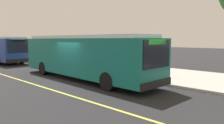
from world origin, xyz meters
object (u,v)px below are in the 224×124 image
Objects in this scene: transit_bus_main at (83,55)px; transit_bus_second at (0,48)px; waiting_bench at (132,65)px; pedestrian_commuter at (160,62)px; route_sign_post at (144,50)px.

transit_bus_second is (-15.69, 0.03, -0.00)m from transit_bus_main.
waiting_bench is 2.95m from pedestrian_commuter.
transit_bus_main and route_sign_post have the same top height.
transit_bus_main reaches higher than waiting_bench.
transit_bus_main is 15.69m from transit_bus_second.
route_sign_post reaches higher than pedestrian_commuter.
transit_bus_second is 3.73× the size of route_sign_post.
route_sign_post is (2.99, 2.79, 0.34)m from transit_bus_main.
pedestrian_commuter is at bearing 11.41° from transit_bus_second.
transit_bus_main is at bearing -98.50° from waiting_bench.
route_sign_post is (2.33, -1.61, 1.32)m from waiting_bench.
pedestrian_commuter reaches higher than waiting_bench.
route_sign_post is at bearing 8.42° from transit_bus_second.
route_sign_post reaches higher than waiting_bench.
waiting_bench is at bearing 14.99° from transit_bus_second.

